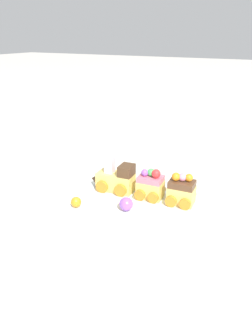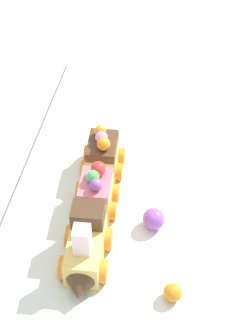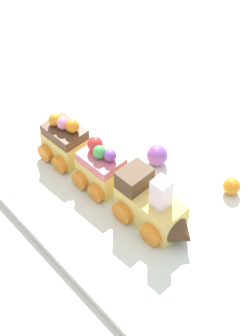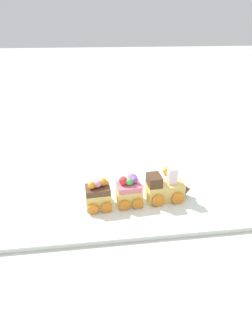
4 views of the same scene
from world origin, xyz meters
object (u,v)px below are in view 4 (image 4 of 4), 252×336
Objects in this scene: cake_train_locomotive at (167,189)px; cake_car_chocolate at (98,196)px; gumball_orange at (166,171)px; gumball_purple at (132,179)px; cake_car_strawberry at (129,193)px.

cake_train_locomotive reaches higher than cake_car_chocolate.
cake_car_chocolate is at bearing -147.54° from gumball_orange.
gumball_purple reaches higher than gumball_orange.
cake_car_strawberry is at bearing -136.03° from gumball_orange.
cake_train_locomotive is 3.80× the size of gumball_purple.
gumball_purple is at bearing 39.26° from cake_car_chocolate.
cake_car_chocolate is 0.25m from gumball_orange.
cake_car_chocolate is (-0.18, -0.01, 0.00)m from cake_train_locomotive.
gumball_orange is at bearing 19.94° from gumball_purple.
gumball_purple is at bearing 130.28° from cake_train_locomotive.
cake_train_locomotive is 0.11m from gumball_purple.
gumball_purple is (-0.08, 0.08, -0.01)m from cake_train_locomotive.
cake_car_chocolate is 2.43× the size of gumball_purple.
cake_car_strawberry is at bearing -103.78° from gumball_purple.
gumball_purple is 1.29× the size of gumball_orange.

